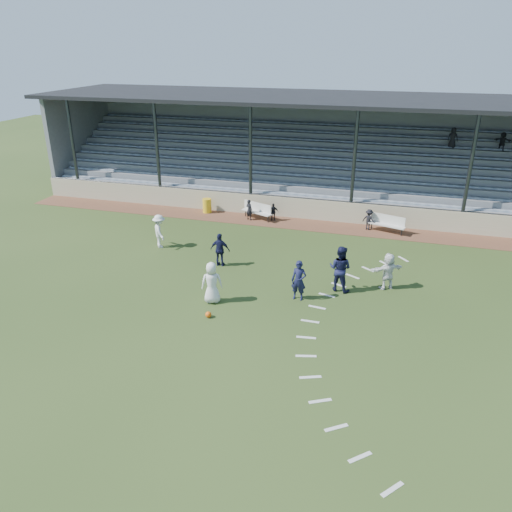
{
  "coord_description": "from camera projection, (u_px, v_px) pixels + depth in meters",
  "views": [
    {
      "loc": [
        5.43,
        -16.15,
        9.74
      ],
      "look_at": [
        0.0,
        2.5,
        1.3
      ],
      "focal_mm": 35.0,
      "sensor_mm": 36.0,
      "label": 1
    }
  ],
  "objects": [
    {
      "name": "player_white_wing",
      "position": [
        160.0,
        231.0,
        25.17
      ],
      "size": [
        1.19,
        1.26,
        1.72
      ],
      "primitive_type": "imported",
      "rotation": [
        0.0,
        0.0,
        2.25
      ],
      "color": "silver",
      "rests_on": "ground"
    },
    {
      "name": "player_navy_mid",
      "position": [
        340.0,
        269.0,
        20.74
      ],
      "size": [
        1.12,
        0.97,
        1.99
      ],
      "primitive_type": "imported",
      "rotation": [
        0.0,
        0.0,
        2.89
      ],
      "color": "#131536",
      "rests_on": "ground"
    },
    {
      "name": "sub_left_near",
      "position": [
        249.0,
        210.0,
        29.08
      ],
      "size": [
        0.53,
        0.45,
        1.22
      ],
      "primitive_type": "imported",
      "rotation": [
        0.0,
        0.0,
        2.72
      ],
      "color": "black",
      "rests_on": "cinder_track"
    },
    {
      "name": "ground",
      "position": [
        238.0,
        311.0,
        19.49
      ],
      "size": [
        90.0,
        90.0,
        0.0
      ],
      "primitive_type": "plane",
      "color": "#2C3E19",
      "rests_on": "ground"
    },
    {
      "name": "sub_left_far",
      "position": [
        273.0,
        212.0,
        29.0
      ],
      "size": [
        0.65,
        0.41,
        1.03
      ],
      "primitive_type": "imported",
      "rotation": [
        0.0,
        0.0,
        3.42
      ],
      "color": "black",
      "rests_on": "cinder_track"
    },
    {
      "name": "sub_right",
      "position": [
        369.0,
        219.0,
        27.59
      ],
      "size": [
        0.86,
        0.68,
        1.17
      ],
      "primitive_type": "imported",
      "rotation": [
        0.0,
        0.0,
        2.76
      ],
      "color": "black",
      "rests_on": "cinder_track"
    },
    {
      "name": "player_white_lead",
      "position": [
        212.0,
        283.0,
        19.83
      ],
      "size": [
        0.98,
        0.82,
        1.72
      ],
      "primitive_type": "imported",
      "rotation": [
        0.0,
        0.0,
        3.51
      ],
      "color": "silver",
      "rests_on": "ground"
    },
    {
      "name": "player_navy_wing",
      "position": [
        220.0,
        250.0,
        23.11
      ],
      "size": [
        0.94,
        0.41,
        1.59
      ],
      "primitive_type": "imported",
      "rotation": [
        0.0,
        0.0,
        3.17
      ],
      "color": "#131536",
      "rests_on": "ground"
    },
    {
      "name": "retaining_wall",
      "position": [
        299.0,
        208.0,
        29.43
      ],
      "size": [
        34.0,
        0.18,
        1.2
      ],
      "primitive_type": "cube",
      "color": "#B9AE8E",
      "rests_on": "ground"
    },
    {
      "name": "penalty_arc",
      "position": [
        344.0,
        326.0,
        18.43
      ],
      "size": [
        3.89,
        14.63,
        0.01
      ],
      "color": "silver",
      "rests_on": "ground"
    },
    {
      "name": "trash_bin",
      "position": [
        207.0,
        206.0,
        30.4
      ],
      "size": [
        0.53,
        0.53,
        0.85
      ],
      "primitive_type": "cylinder",
      "color": "gold",
      "rests_on": "cinder_track"
    },
    {
      "name": "football",
      "position": [
        208.0,
        315.0,
        18.99
      ],
      "size": [
        0.24,
        0.24,
        0.24
      ],
      "primitive_type": "sphere",
      "color": "#DF550D",
      "rests_on": "ground"
    },
    {
      "name": "grandstand",
      "position": [
        314.0,
        164.0,
        32.94
      ],
      "size": [
        34.6,
        9.0,
        6.61
      ],
      "color": "gray",
      "rests_on": "ground"
    },
    {
      "name": "player_white_back",
      "position": [
        388.0,
        271.0,
        20.96
      ],
      "size": [
        1.51,
        1.2,
        1.6
      ],
      "primitive_type": "imported",
      "rotation": [
        0.0,
        0.0,
        3.71
      ],
      "color": "silver",
      "rests_on": "ground"
    },
    {
      "name": "bench_right",
      "position": [
        387.0,
        222.0,
        27.24
      ],
      "size": [
        2.03,
        1.05,
        0.95
      ],
      "rotation": [
        0.0,
        0.0,
        -0.31
      ],
      "color": "beige",
      "rests_on": "cinder_track"
    },
    {
      "name": "player_navy_lead",
      "position": [
        299.0,
        281.0,
        20.06
      ],
      "size": [
        0.63,
        0.43,
        1.68
      ],
      "primitive_type": "imported",
      "rotation": [
        0.0,
        0.0,
        -0.04
      ],
      "color": "#131536",
      "rests_on": "ground"
    },
    {
      "name": "cinder_track",
      "position": [
        295.0,
        223.0,
        28.74
      ],
      "size": [
        34.0,
        2.0,
        0.02
      ],
      "primitive_type": "cube",
      "color": "brown",
      "rests_on": "ground"
    },
    {
      "name": "bench_left",
      "position": [
        257.0,
        209.0,
        29.29
      ],
      "size": [
        2.0,
        1.22,
        0.95
      ],
      "rotation": [
        0.0,
        0.0,
        -0.4
      ],
      "color": "beige",
      "rests_on": "cinder_track"
    }
  ]
}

